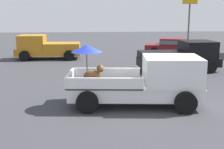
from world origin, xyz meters
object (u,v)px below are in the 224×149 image
object	(u,v)px
motel_sign	(190,11)
pickup_truck_main	(146,81)
pickup_truck_far	(182,57)
parked_sedan_near	(172,45)
pickup_truck_red	(46,47)

from	to	relation	value
motel_sign	pickup_truck_main	bearing A→B (deg)	-113.62
pickup_truck_far	parked_sedan_near	xyz separation A→B (m)	(1.35, 6.89, -0.13)
pickup_truck_red	pickup_truck_main	bearing A→B (deg)	115.83
parked_sedan_near	pickup_truck_red	bearing A→B (deg)	25.69
pickup_truck_main	pickup_truck_far	distance (m)	7.32
pickup_truck_far	pickup_truck_red	bearing A→B (deg)	145.03
pickup_truck_red	pickup_truck_far	size ratio (longest dim) A/B	0.98
pickup_truck_red	pickup_truck_far	distance (m)	10.29
parked_sedan_near	motel_sign	distance (m)	5.15
pickup_truck_red	motel_sign	world-z (taller)	motel_sign
parked_sedan_near	motel_sign	world-z (taller)	motel_sign
pickup_truck_far	parked_sedan_near	world-z (taller)	pickup_truck_far
pickup_truck_far	motel_sign	xyz separation A→B (m)	(3.88, 10.36, 2.70)
pickup_truck_far	pickup_truck_main	bearing A→B (deg)	-122.24
pickup_truck_red	pickup_truck_far	world-z (taller)	same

